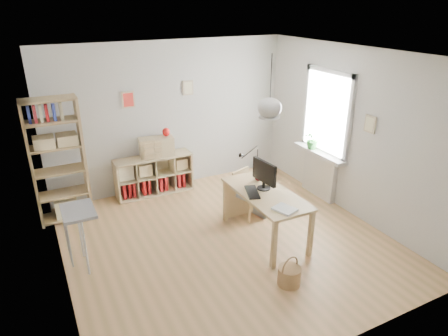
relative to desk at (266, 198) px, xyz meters
name	(u,v)px	position (x,y,z in m)	size (l,w,h in m)	color
ground	(227,241)	(-0.55, 0.15, -0.66)	(4.50, 4.50, 0.00)	tan
room_shell	(270,108)	(0.00, 0.00, 1.34)	(4.50, 4.50, 4.50)	silver
window_unit	(327,113)	(1.68, 0.75, 0.89)	(0.07, 1.16, 1.46)	white
radiator	(319,175)	(1.64, 0.75, -0.26)	(0.10, 0.80, 0.80)	silver
windowsill	(319,153)	(1.59, 0.75, 0.17)	(0.22, 1.20, 0.06)	silver
desk	(266,198)	(0.00, 0.00, 0.00)	(0.70, 1.50, 0.75)	tan
cube_shelf	(153,177)	(-1.02, 2.23, -0.36)	(1.40, 0.38, 0.72)	#C9B584
tall_bookshelf	(57,156)	(-2.59, 1.95, 0.43)	(0.80, 0.38, 2.00)	tan
side_table	(74,223)	(-2.59, 0.50, 0.01)	(0.40, 0.55, 0.85)	gray
chair	(246,190)	(0.08, 0.72, -0.21)	(0.49, 0.49, 0.79)	gray
wicker_basket	(289,275)	(-0.30, -1.07, -0.53)	(0.29, 0.29, 0.41)	olive
storage_chest	(266,198)	(0.50, 0.74, -0.46)	(0.69, 0.74, 0.59)	silver
monitor	(264,174)	(0.04, 0.12, 0.34)	(0.20, 0.50, 0.44)	black
keyboard	(252,192)	(-0.18, 0.08, 0.10)	(0.16, 0.43, 0.02)	black
task_lamp	(248,159)	(0.06, 0.62, 0.39)	(0.40, 0.15, 0.43)	black
yarn_ball	(259,177)	(0.12, 0.40, 0.16)	(0.13, 0.13, 0.13)	#4F0A13
paper_tray	(285,209)	(-0.06, -0.56, 0.11)	(0.23, 0.28, 0.03)	silver
drawer_chest	(157,147)	(-0.92, 2.19, 0.24)	(0.60, 0.28, 0.35)	#C9B584
red_vase	(166,132)	(-0.72, 2.19, 0.49)	(0.13, 0.13, 0.16)	#A30F0D
potted_plant	(313,139)	(1.57, 0.94, 0.38)	(0.31, 0.27, 0.35)	#2A702D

